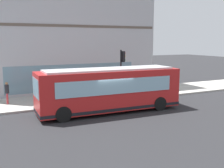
% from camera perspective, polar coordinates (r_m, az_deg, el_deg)
% --- Properties ---
extents(ground, '(120.00, 120.00, 0.00)m').
position_cam_1_polar(ground, '(19.37, -0.61, -5.90)').
color(ground, '#262628').
extents(sidewalk_curb, '(4.92, 40.00, 0.15)m').
position_cam_1_polar(sidewalk_curb, '(23.89, -5.89, -2.89)').
color(sidewalk_curb, '#B2ADA3').
rests_on(sidewalk_curb, ground).
extents(building_corner, '(7.95, 17.55, 11.38)m').
position_cam_1_polar(building_corner, '(29.49, -10.50, 10.22)').
color(building_corner, '#A8A8AD').
rests_on(building_corner, ground).
extents(city_bus_nearside, '(2.92, 10.13, 3.07)m').
position_cam_1_polar(city_bus_nearside, '(19.26, -0.56, -1.24)').
color(city_bus_nearside, red).
rests_on(city_bus_nearside, ground).
extents(traffic_light_near_corner, '(0.32, 0.49, 4.05)m').
position_cam_1_polar(traffic_light_near_corner, '(22.92, 2.10, 3.97)').
color(traffic_light_near_corner, black).
rests_on(traffic_light_near_corner, sidewalk_curb).
extents(fire_hydrant, '(0.35, 0.35, 0.74)m').
position_cam_1_polar(fire_hydrant, '(23.65, -2.35, -1.89)').
color(fire_hydrant, yellow).
rests_on(fire_hydrant, sidewalk_curb).
extents(pedestrian_walking_along_curb, '(0.32, 0.32, 1.70)m').
position_cam_1_polar(pedestrian_walking_along_curb, '(22.55, -20.83, -1.42)').
color(pedestrian_walking_along_curb, '#B23338').
rests_on(pedestrian_walking_along_curb, sidewalk_curb).
extents(pedestrian_near_building_entrance, '(0.32, 0.32, 1.80)m').
position_cam_1_polar(pedestrian_near_building_entrance, '(24.58, -12.89, -0.09)').
color(pedestrian_near_building_entrance, '#8C3F8C').
rests_on(pedestrian_near_building_entrance, sidewalk_curb).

